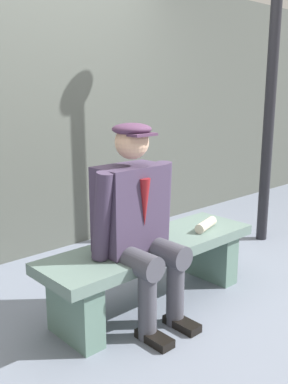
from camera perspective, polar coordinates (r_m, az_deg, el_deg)
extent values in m
plane|color=slate|center=(3.05, 1.10, -14.47)|extent=(30.00, 30.00, 0.00)
cube|color=slate|center=(2.88, 1.14, -7.22)|extent=(1.58, 0.47, 0.07)
cube|color=slate|center=(3.39, 8.80, -8.15)|extent=(0.14, 0.40, 0.38)
cube|color=slate|center=(2.62, -9.09, -14.97)|extent=(0.14, 0.40, 0.38)
cube|color=#3F334D|center=(2.66, -1.84, -2.10)|extent=(0.43, 0.25, 0.53)
cylinder|color=#1E2338|center=(2.61, -1.88, 2.86)|extent=(0.23, 0.23, 0.06)
cone|color=maroon|center=(2.55, 0.09, -1.41)|extent=(0.07, 0.07, 0.29)
sphere|color=#DBAD8C|center=(2.57, -1.61, 6.57)|extent=(0.20, 0.20, 0.20)
ellipsoid|color=#4A2E49|center=(2.56, -1.62, 8.27)|extent=(0.23, 0.23, 0.07)
cube|color=#4A2E49|center=(2.50, -0.22, 7.55)|extent=(0.16, 0.09, 0.02)
cylinder|color=#44454F|center=(2.72, 2.04, -7.60)|extent=(0.15, 0.42, 0.15)
cylinder|color=#44454F|center=(2.72, 4.13, -12.79)|extent=(0.11, 0.11, 0.45)
cube|color=black|center=(2.78, 5.00, -16.88)|extent=(0.10, 0.24, 0.05)
cylinder|color=#3F334D|center=(2.79, 2.47, -1.31)|extent=(0.11, 0.13, 0.53)
cylinder|color=#44454F|center=(2.58, -1.72, -8.87)|extent=(0.15, 0.42, 0.15)
cylinder|color=#44454F|center=(2.58, 0.44, -14.39)|extent=(0.11, 0.11, 0.45)
cube|color=black|center=(2.64, 1.37, -18.68)|extent=(0.10, 0.24, 0.05)
cylinder|color=#3F334D|center=(2.49, -5.48, -3.24)|extent=(0.11, 0.17, 0.53)
cylinder|color=beige|center=(3.14, 8.14, -4.29)|extent=(0.25, 0.14, 0.07)
cube|color=#4D514B|center=(3.89, -14.14, 10.21)|extent=(12.00, 0.24, 2.47)
cylinder|color=black|center=(4.18, 16.35, 12.90)|extent=(0.10, 0.10, 2.85)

